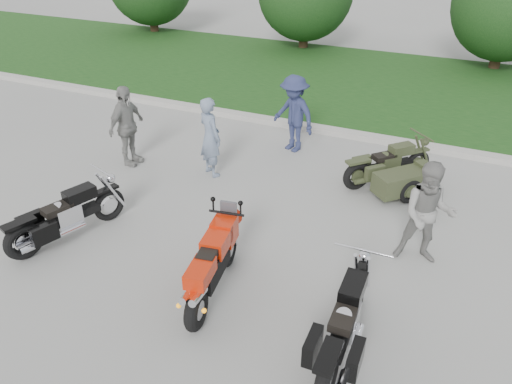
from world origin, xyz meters
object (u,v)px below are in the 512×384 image
at_px(cruiser_left, 63,219).
at_px(person_denim, 294,114).
at_px(person_grey, 428,214).
at_px(person_stripe, 210,137).
at_px(cruiser_right, 344,328).
at_px(cruiser_sidecar, 396,175).
at_px(person_back, 127,126).
at_px(sportbike_red, 212,264).

relative_size(cruiser_left, person_denim, 1.19).
bearing_deg(person_grey, person_stripe, 154.17).
distance_m(cruiser_right, person_denim, 6.25).
height_order(cruiser_sidecar, person_back, person_back).
height_order(person_grey, person_denim, person_denim).
relative_size(cruiser_left, person_grey, 1.22).
xyz_separation_m(cruiser_left, person_grey, (5.71, 1.95, 0.44)).
bearing_deg(cruiser_left, sportbike_red, 15.60).
height_order(sportbike_red, person_back, person_back).
relative_size(sportbike_red, person_grey, 1.16).
relative_size(person_grey, person_denim, 0.98).
xyz_separation_m(person_denim, person_back, (-3.07, -2.17, -0.00)).
xyz_separation_m(person_stripe, person_denim, (1.18, 1.86, 0.04)).
bearing_deg(person_stripe, sportbike_red, 149.19).
height_order(sportbike_red, cruiser_right, sportbike_red).
bearing_deg(person_grey, cruiser_right, -114.91).
distance_m(cruiser_left, person_grey, 6.05).
bearing_deg(person_grey, cruiser_sidecar, 100.99).
xyz_separation_m(sportbike_red, cruiser_sidecar, (1.88, 4.24, -0.19)).
bearing_deg(person_stripe, person_denim, -91.97).
height_order(cruiser_sidecar, person_grey, person_grey).
bearing_deg(cruiser_sidecar, person_grey, -25.23).
relative_size(sportbike_red, cruiser_right, 0.88).
bearing_deg(person_back, person_grey, -96.14).
xyz_separation_m(cruiser_sidecar, person_stripe, (-3.76, -0.83, 0.48)).
bearing_deg(person_grey, cruiser_left, -171.58).
distance_m(cruiser_right, person_grey, 2.59).
distance_m(cruiser_right, person_stripe, 5.44).
height_order(cruiser_sidecar, person_stripe, person_stripe).
bearing_deg(person_denim, person_grey, -18.95).
xyz_separation_m(cruiser_sidecar, person_grey, (0.82, -2.09, 0.50)).
distance_m(cruiser_left, cruiser_sidecar, 6.34).
distance_m(person_stripe, person_denim, 2.20).
height_order(sportbike_red, person_stripe, person_stripe).
relative_size(sportbike_red, person_stripe, 1.19).
xyz_separation_m(sportbike_red, person_back, (-3.77, 3.10, 0.33)).
distance_m(sportbike_red, person_denim, 5.32).
height_order(sportbike_red, cruiser_left, sportbike_red).
distance_m(person_grey, person_denim, 4.61).
xyz_separation_m(cruiser_left, person_stripe, (1.14, 3.21, 0.42)).
xyz_separation_m(sportbike_red, person_stripe, (-1.88, 3.41, 0.29)).
distance_m(sportbike_red, person_grey, 3.46).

